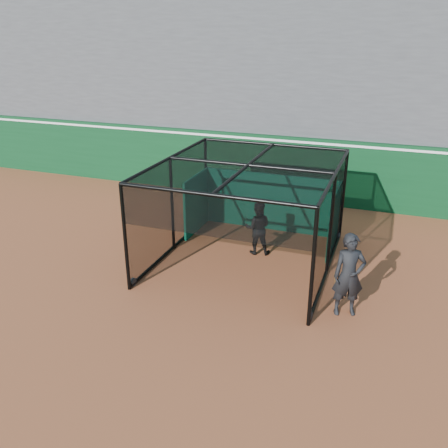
% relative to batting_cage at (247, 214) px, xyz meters
% --- Properties ---
extents(ground, '(120.00, 120.00, 0.00)m').
position_rel_batting_cage_xyz_m(ground, '(-0.43, -2.86, -1.41)').
color(ground, brown).
rests_on(ground, ground).
extents(outfield_wall, '(50.00, 0.50, 2.50)m').
position_rel_batting_cage_xyz_m(outfield_wall, '(-0.43, 5.64, -0.12)').
color(outfield_wall, '#0A3A1A').
rests_on(outfield_wall, ground).
extents(grandstand, '(50.00, 7.85, 8.95)m').
position_rel_batting_cage_xyz_m(grandstand, '(-0.43, 9.42, 3.06)').
color(grandstand, '#4C4C4F').
rests_on(grandstand, ground).
extents(batting_cage, '(4.71, 5.34, 2.83)m').
position_rel_batting_cage_xyz_m(batting_cage, '(0.00, 0.00, 0.00)').
color(batting_cage, black).
rests_on(batting_cage, ground).
extents(batter, '(0.91, 0.79, 1.60)m').
position_rel_batting_cage_xyz_m(batter, '(0.15, 0.57, -0.61)').
color(batter, black).
rests_on(batter, ground).
extents(on_deck_player, '(0.86, 0.71, 2.01)m').
position_rel_batting_cage_xyz_m(on_deck_player, '(3.02, -1.85, -0.41)').
color(on_deck_player, black).
rests_on(on_deck_player, ground).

